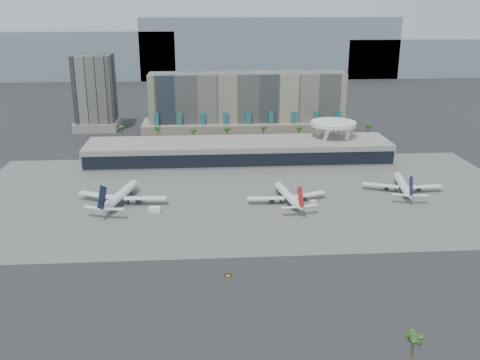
{
  "coord_description": "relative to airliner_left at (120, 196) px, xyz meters",
  "views": [
    {
      "loc": [
        -19.53,
        -180.97,
        86.45
      ],
      "look_at": [
        -4.16,
        40.0,
        12.42
      ],
      "focal_mm": 40.0,
      "sensor_mm": 36.0,
      "label": 1
    }
  ],
  "objects": [
    {
      "name": "airliner_right",
      "position": [
        132.4,
        6.53,
        -0.39
      ],
      "size": [
        37.53,
        38.94,
        13.52
      ],
      "rotation": [
        0.0,
        0.0,
        -0.17
      ],
      "color": "white",
      "rests_on": "ground"
    },
    {
      "name": "taxiway_sign",
      "position": [
        45.11,
        -70.83,
        -3.3
      ],
      "size": [
        2.25,
        0.42,
        1.02
      ],
      "rotation": [
        0.0,
        0.0,
        -0.03
      ],
      "color": "black",
      "rests_on": "ground"
    },
    {
      "name": "palm_row",
      "position": [
        64.58,
        97.76,
        6.69
      ],
      "size": [
        157.8,
        2.8,
        13.1
      ],
      "color": "brown",
      "rests_on": "ground"
    },
    {
      "name": "apron_pad",
      "position": [
        57.58,
        7.76,
        -3.77
      ],
      "size": [
        260.0,
        130.0,
        0.06
      ],
      "primitive_type": "cube",
      "color": "#5B5B59",
      "rests_on": "ground"
    },
    {
      "name": "office_tower",
      "position": [
        -37.42,
        152.76,
        19.13
      ],
      "size": [
        30.0,
        30.0,
        52.0
      ],
      "color": "black",
      "rests_on": "ground"
    },
    {
      "name": "hotel",
      "position": [
        67.58,
        127.17,
        13.0
      ],
      "size": [
        140.0,
        30.0,
        42.0
      ],
      "color": "gray",
      "rests_on": "ground"
    },
    {
      "name": "airliner_left",
      "position": [
        0.0,
        0.0,
        0.0
      ],
      "size": [
        41.3,
        42.86,
        15.08
      ],
      "rotation": [
        0.0,
        0.0,
        -0.25
      ],
      "color": "white",
      "rests_on": "ground"
    },
    {
      "name": "near_palm_b",
      "position": [
        85.08,
        -126.51,
        8.04
      ],
      "size": [
        6.0,
        6.0,
        14.75
      ],
      "color": "brown",
      "rests_on": "ground"
    },
    {
      "name": "service_vehicle_b",
      "position": [
        86.41,
        -5.87,
        -3.03
      ],
      "size": [
        3.26,
        2.22,
        1.55
      ],
      "primitive_type": "cube",
      "rotation": [
        0.0,
        0.0,
        0.18
      ],
      "color": "white",
      "rests_on": "ground"
    },
    {
      "name": "ground",
      "position": [
        57.58,
        -47.24,
        -3.8
      ],
      "size": [
        900.0,
        900.0,
        0.0
      ],
      "primitive_type": "plane",
      "color": "#232326",
      "rests_on": "ground"
    },
    {
      "name": "saucer_structure",
      "position": [
        112.58,
        68.76,
        14.65
      ],
      "size": [
        26.0,
        26.0,
        21.89
      ],
      "color": "white",
      "rests_on": "ground"
    },
    {
      "name": "service_vehicle_a",
      "position": [
        16.11,
        -11.41,
        -2.6
      ],
      "size": [
        5.16,
        2.96,
        2.4
      ],
      "primitive_type": "cube",
      "rotation": [
        0.0,
        0.0,
        -0.12
      ],
      "color": "white",
      "rests_on": "ground"
    },
    {
      "name": "mountain_ridge",
      "position": [
        85.46,
        422.76,
        26.09
      ],
      "size": [
        680.0,
        60.0,
        70.0
      ],
      "color": "gray",
      "rests_on": "ground"
    },
    {
      "name": "terminal",
      "position": [
        57.58,
        62.6,
        2.71
      ],
      "size": [
        170.0,
        32.5,
        14.5
      ],
      "color": "gray",
      "rests_on": "ground"
    },
    {
      "name": "airliner_centre",
      "position": [
        75.35,
        -4.01,
        -0.42
      ],
      "size": [
        37.26,
        38.66,
        13.43
      ],
      "rotation": [
        0.0,
        0.0,
        0.17
      ],
      "color": "white",
      "rests_on": "ground"
    }
  ]
}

